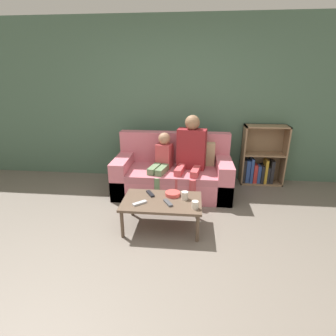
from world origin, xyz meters
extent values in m
plane|color=#70665B|center=(0.00, 0.00, 0.00)|extent=(22.00, 22.00, 0.00)
cube|color=#4C6B56|center=(0.00, 2.42, 1.30)|extent=(12.00, 0.06, 2.60)
cube|color=#D1707F|center=(-0.06, 1.72, 0.15)|extent=(1.74, 0.86, 0.30)
cube|color=#C06775|center=(-0.06, 1.63, 0.35)|extent=(1.30, 0.68, 0.10)
cube|color=#D1707F|center=(-0.06, 2.06, 0.65)|extent=(1.74, 0.18, 0.48)
cube|color=#D1707F|center=(-0.82, 1.72, 0.28)|extent=(0.22, 0.86, 0.56)
cube|color=#D1707F|center=(0.70, 1.72, 0.28)|extent=(0.22, 0.86, 0.56)
cube|color=tan|center=(0.39, 1.91, 0.58)|extent=(0.36, 0.12, 0.36)
cube|color=#8E7051|center=(1.05, 2.24, 0.49)|extent=(0.02, 0.28, 0.98)
cube|color=#8E7051|center=(1.71, 2.24, 0.49)|extent=(0.02, 0.28, 0.98)
cube|color=#8E7051|center=(1.38, 2.36, 0.49)|extent=(0.68, 0.02, 0.98)
cube|color=#8E7051|center=(1.38, 2.24, 0.01)|extent=(0.68, 0.28, 0.02)
cube|color=#8E7051|center=(1.38, 2.24, 0.51)|extent=(0.64, 0.28, 0.02)
cube|color=#8E7051|center=(1.38, 2.24, 0.97)|extent=(0.68, 0.28, 0.02)
cube|color=#232328|center=(1.09, 2.22, 0.22)|extent=(0.05, 0.20, 0.39)
cube|color=#33519E|center=(1.16, 2.22, 0.21)|extent=(0.06, 0.15, 0.38)
cube|color=#33519E|center=(1.21, 2.22, 0.23)|extent=(0.04, 0.20, 0.41)
cube|color=red|center=(1.28, 2.22, 0.18)|extent=(0.06, 0.17, 0.31)
cube|color=#33519E|center=(1.34, 2.22, 0.17)|extent=(0.05, 0.16, 0.30)
cube|color=#232328|center=(1.39, 2.23, 0.17)|extent=(0.04, 0.22, 0.30)
cube|color=gold|center=(1.44, 2.22, 0.22)|extent=(0.04, 0.20, 0.40)
cube|color=#232328|center=(1.49, 2.22, 0.16)|extent=(0.04, 0.16, 0.27)
cube|color=#232328|center=(1.54, 2.22, 0.22)|extent=(0.05, 0.17, 0.39)
cylinder|color=brown|center=(-0.53, 0.49, 0.17)|extent=(0.04, 0.04, 0.33)
cylinder|color=brown|center=(0.31, 0.49, 0.17)|extent=(0.04, 0.04, 0.33)
cylinder|color=brown|center=(-0.53, 0.98, 0.17)|extent=(0.04, 0.04, 0.33)
cylinder|color=brown|center=(0.31, 0.98, 0.17)|extent=(0.04, 0.04, 0.33)
cube|color=brown|center=(-0.11, 0.73, 0.35)|extent=(0.92, 0.57, 0.03)
cylinder|color=#C6474C|center=(0.02, 1.33, 0.20)|extent=(0.10, 0.10, 0.40)
cylinder|color=#C6474C|center=(0.24, 1.29, 0.20)|extent=(0.10, 0.10, 0.40)
cube|color=#C6474C|center=(0.06, 1.55, 0.45)|extent=(0.16, 0.39, 0.09)
cube|color=#C6474C|center=(0.28, 1.51, 0.45)|extent=(0.16, 0.39, 0.09)
cube|color=maroon|center=(0.21, 1.76, 0.70)|extent=(0.44, 0.27, 0.59)
sphere|color=#936B4C|center=(0.21, 1.76, 1.09)|extent=(0.21, 0.21, 0.21)
cylinder|color=#66845B|center=(-0.36, 1.34, 0.20)|extent=(0.11, 0.11, 0.40)
cylinder|color=#66845B|center=(-0.25, 1.31, 0.20)|extent=(0.11, 0.11, 0.40)
cube|color=#66845B|center=(-0.31, 1.56, 0.45)|extent=(0.19, 0.39, 0.09)
cube|color=#66845B|center=(-0.19, 1.53, 0.45)|extent=(0.19, 0.39, 0.09)
cube|color=#C6474C|center=(-0.20, 1.77, 0.58)|extent=(0.26, 0.25, 0.36)
sphere|color=#A87A5B|center=(-0.20, 1.77, 0.85)|extent=(0.18, 0.18, 0.18)
cylinder|color=silver|center=(0.15, 0.79, 0.41)|extent=(0.08, 0.08, 0.09)
cylinder|color=silver|center=(0.28, 0.58, 0.41)|extent=(0.08, 0.08, 0.09)
cube|color=#47474C|center=(-0.03, 0.66, 0.37)|extent=(0.13, 0.17, 0.02)
cube|color=black|center=(-0.27, 0.87, 0.37)|extent=(0.13, 0.17, 0.02)
cube|color=#B7B7BC|center=(-0.35, 0.62, 0.37)|extent=(0.16, 0.15, 0.02)
cylinder|color=#DB4C47|center=(0.01, 0.87, 0.38)|extent=(0.18, 0.18, 0.05)
camera|label=1|loc=(0.23, -1.99, 1.78)|focal=28.00mm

